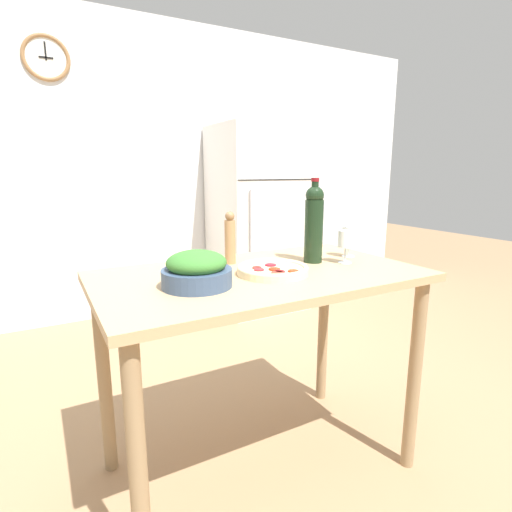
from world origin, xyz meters
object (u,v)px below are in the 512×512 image
object	(u,v)px
homemade_pizza	(273,270)
salad_bowl	(197,270)
refrigerator	(258,219)
wine_glass_near	(346,241)
pepper_mill	(230,239)
wine_bottle	(314,222)
wine_glass_far	(349,235)

from	to	relation	value
homemade_pizza	salad_bowl	bearing A→B (deg)	-176.81
refrigerator	wine_glass_near	size ratio (longest dim) A/B	11.71
salad_bowl	pepper_mill	bearing A→B (deg)	46.23
wine_glass_near	pepper_mill	bearing A→B (deg)	152.08
wine_bottle	salad_bowl	world-z (taller)	wine_bottle
wine_bottle	pepper_mill	xyz separation A→B (m)	(-0.34, 0.15, -0.07)
wine_glass_near	salad_bowl	distance (m)	0.71
wine_glass_near	homemade_pizza	distance (m)	0.39
wine_bottle	wine_glass_far	xyz separation A→B (m)	(0.21, 0.01, -0.07)
wine_bottle	salad_bowl	xyz separation A→B (m)	(-0.59, -0.12, -0.12)
wine_glass_near	homemade_pizza	xyz separation A→B (m)	(-0.38, -0.01, -0.08)
wine_glass_near	refrigerator	bearing A→B (deg)	71.57
wine_glass_far	wine_bottle	bearing A→B (deg)	-178.01
pepper_mill	salad_bowl	distance (m)	0.38
pepper_mill	salad_bowl	size ratio (longest dim) A/B	0.92
refrigerator	wine_glass_far	bearing A→B (deg)	-106.47
wine_bottle	wine_glass_near	xyz separation A→B (m)	(0.11, -0.09, -0.08)
wine_glass_near	pepper_mill	size ratio (longest dim) A/B	0.63
wine_glass_near	homemade_pizza	bearing A→B (deg)	-178.17
refrigerator	homemade_pizza	bearing A→B (deg)	-117.67
wine_bottle	homemade_pizza	world-z (taller)	wine_bottle
wine_bottle	wine_glass_far	bearing A→B (deg)	1.99
refrigerator	homemade_pizza	size ratio (longest dim) A/B	6.02
wine_bottle	homemade_pizza	xyz separation A→B (m)	(-0.27, -0.10, -0.16)
wine_bottle	homemade_pizza	bearing A→B (deg)	-160.20
refrigerator	pepper_mill	xyz separation A→B (m)	(-1.11, -1.73, 0.16)
wine_bottle	wine_glass_near	distance (m)	0.16
wine_glass_near	homemade_pizza	size ratio (longest dim) A/B	0.51
refrigerator	homemade_pizza	world-z (taller)	refrigerator
wine_bottle	salad_bowl	distance (m)	0.62
refrigerator	wine_bottle	bearing A→B (deg)	-112.21
refrigerator	pepper_mill	distance (m)	2.06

